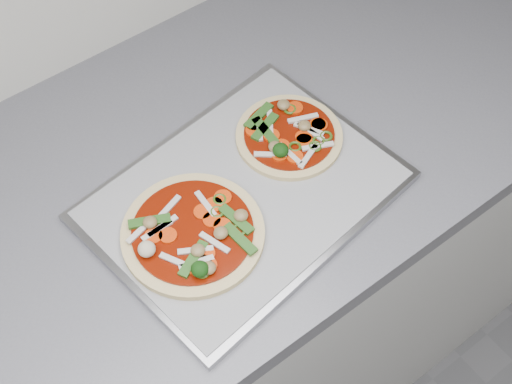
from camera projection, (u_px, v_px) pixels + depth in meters
baking_tray at (244, 196)px, 1.03m from camera, size 0.46×0.37×0.01m
parchment at (243, 193)px, 1.02m from camera, size 0.44×0.34×0.00m
pizza_left at (193, 234)px, 0.97m from camera, size 0.23×0.23×0.03m
pizza_right at (288, 136)px, 1.07m from camera, size 0.21×0.21×0.03m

